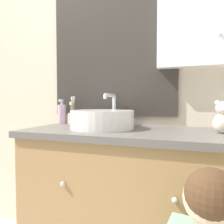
# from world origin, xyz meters

# --- Properties ---
(wall_back) EXTENTS (3.20, 0.18, 2.50)m
(wall_back) POSITION_xyz_m (0.01, 0.62, 1.28)
(wall_back) COLOR beige
(wall_back) RESTS_ON ground_plane
(vanity_counter) EXTENTS (1.17, 0.55, 0.88)m
(vanity_counter) POSITION_xyz_m (0.00, 0.32, 0.44)
(vanity_counter) COLOR #A37A4C
(vanity_counter) RESTS_ON ground_plane
(sink_basin) EXTENTS (0.37, 0.42, 0.21)m
(sink_basin) POSITION_xyz_m (-0.16, 0.33, 0.93)
(sink_basin) COLOR white
(sink_basin) RESTS_ON vanity_counter
(toothbrush_holder) EXTENTS (0.07, 0.07, 0.20)m
(toothbrush_holder) POSITION_xyz_m (-0.47, 0.52, 0.93)
(toothbrush_holder) COLOR beige
(toothbrush_holder) RESTS_ON vanity_counter
(soap_dispenser) EXTENTS (0.06, 0.06, 0.17)m
(soap_dispenser) POSITION_xyz_m (-0.56, 0.52, 0.95)
(soap_dispenser) COLOR #CCA3BC
(soap_dispenser) RESTS_ON vanity_counter
(teddy_bear) EXTENTS (0.09, 0.08, 0.16)m
(teddy_bear) POSITION_xyz_m (0.47, 0.35, 0.95)
(teddy_bear) COLOR beige
(teddy_bear) RESTS_ON vanity_counter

